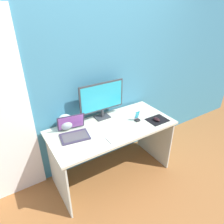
{
  "coord_description": "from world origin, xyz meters",
  "views": [
    {
      "loc": [
        -1.07,
        -1.7,
        2.02
      ],
      "look_at": [
        -0.01,
        -0.02,
        0.94
      ],
      "focal_mm": 32.79,
      "sensor_mm": 36.0,
      "label": 1
    }
  ],
  "objects_px": {
    "keyboard_external": "(125,134)",
    "monitor": "(102,99)",
    "laptop": "(74,132)",
    "fishbowl": "(65,122)",
    "phone_in_dock": "(137,117)",
    "mouse": "(156,119)"
  },
  "relations": [
    {
      "from": "phone_in_dock",
      "to": "keyboard_external",
      "type": "bearing_deg",
      "value": -150.61
    },
    {
      "from": "monitor",
      "to": "mouse",
      "type": "bearing_deg",
      "value": -39.23
    },
    {
      "from": "fishbowl",
      "to": "phone_in_dock",
      "type": "xyz_separation_m",
      "value": [
        0.79,
        -0.29,
        -0.04
      ]
    },
    {
      "from": "fishbowl",
      "to": "mouse",
      "type": "xyz_separation_m",
      "value": [
        0.99,
        -0.42,
        -0.07
      ]
    },
    {
      "from": "laptop",
      "to": "mouse",
      "type": "bearing_deg",
      "value": -14.65
    },
    {
      "from": "laptop",
      "to": "phone_in_dock",
      "type": "xyz_separation_m",
      "value": [
        0.77,
        -0.12,
        0.0
      ]
    },
    {
      "from": "monitor",
      "to": "fishbowl",
      "type": "relative_size",
      "value": 3.17
    },
    {
      "from": "laptop",
      "to": "mouse",
      "type": "xyz_separation_m",
      "value": [
        0.97,
        -0.25,
        -0.02
      ]
    },
    {
      "from": "laptop",
      "to": "phone_in_dock",
      "type": "bearing_deg",
      "value": -9.1
    },
    {
      "from": "fishbowl",
      "to": "keyboard_external",
      "type": "distance_m",
      "value": 0.68
    },
    {
      "from": "fishbowl",
      "to": "mouse",
      "type": "distance_m",
      "value": 1.08
    },
    {
      "from": "mouse",
      "to": "phone_in_dock",
      "type": "relative_size",
      "value": 0.72
    },
    {
      "from": "mouse",
      "to": "phone_in_dock",
      "type": "bearing_deg",
      "value": 144.67
    },
    {
      "from": "keyboard_external",
      "to": "monitor",
      "type": "bearing_deg",
      "value": 92.5
    },
    {
      "from": "mouse",
      "to": "laptop",
      "type": "bearing_deg",
      "value": 163.36
    },
    {
      "from": "laptop",
      "to": "keyboard_external",
      "type": "distance_m",
      "value": 0.56
    },
    {
      "from": "fishbowl",
      "to": "mouse",
      "type": "bearing_deg",
      "value": -22.98
    },
    {
      "from": "fishbowl",
      "to": "keyboard_external",
      "type": "relative_size",
      "value": 0.43
    },
    {
      "from": "monitor",
      "to": "mouse",
      "type": "relative_size",
      "value": 5.79
    },
    {
      "from": "laptop",
      "to": "phone_in_dock",
      "type": "relative_size",
      "value": 2.45
    },
    {
      "from": "monitor",
      "to": "laptop",
      "type": "xyz_separation_m",
      "value": [
        -0.45,
        -0.17,
        -0.21
      ]
    },
    {
      "from": "monitor",
      "to": "fishbowl",
      "type": "distance_m",
      "value": 0.51
    }
  ]
}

